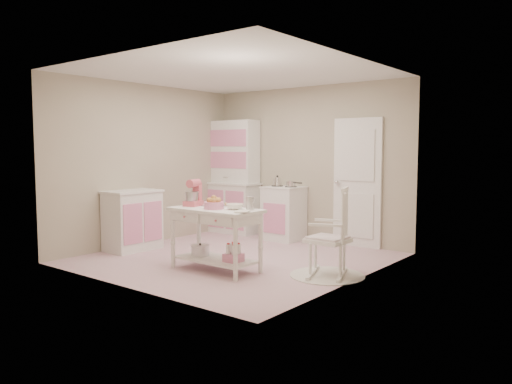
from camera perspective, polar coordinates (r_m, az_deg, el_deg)
room_shell at (r=7.01m, az=-2.45°, el=5.71°), size 3.84×3.84×2.62m
door at (r=8.06m, az=11.50°, el=1.05°), size 0.82×0.05×2.04m
hutch at (r=9.25m, az=-2.69°, el=1.77°), size 1.06×0.50×2.08m
stove at (r=8.53m, az=3.21°, el=-2.43°), size 0.62×0.57×0.92m
base_cabinet at (r=7.91m, az=-13.93°, el=-3.15°), size 0.54×0.84×0.92m
lace_rug at (r=6.27m, az=8.14°, el=-9.42°), size 0.92×0.92×0.01m
rocking_chair at (r=6.16m, az=8.20°, el=-4.51°), size 0.71×0.84×1.10m
work_table at (r=6.42m, az=-4.63°, el=-5.43°), size 1.20×0.60×0.80m
stand_mixer at (r=6.65m, az=-7.20°, el=-0.14°), size 0.26×0.32×0.34m
cookie_tray at (r=6.59m, az=-4.55°, el=-1.57°), size 0.34×0.24×0.02m
bread_basket at (r=6.31m, az=-4.84°, el=-1.54°), size 0.25×0.25×0.09m
mixing_bowl at (r=6.25m, az=-2.41°, el=-1.68°), size 0.22×0.22×0.07m
metal_pitcher at (r=6.19m, az=-0.67°, el=-1.27°), size 0.10×0.10×0.17m
recipe_book at (r=5.98m, az=-2.28°, el=-2.22°), size 0.23×0.26×0.02m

